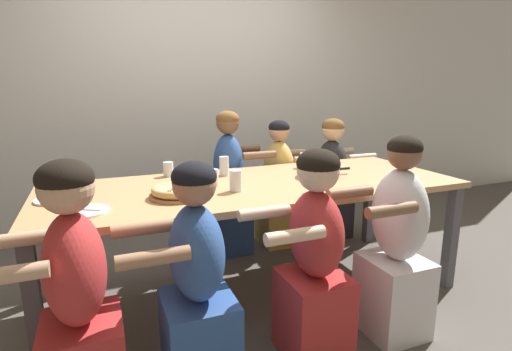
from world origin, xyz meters
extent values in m
plane|color=#514C47|center=(0.00, 0.00, 0.00)|extent=(18.00, 18.00, 0.00)
cube|color=silver|center=(0.00, 1.58, 1.60)|extent=(10.00, 0.06, 3.20)
cube|color=tan|center=(0.00, 0.00, 0.75)|extent=(2.67, 1.02, 0.04)
cube|color=#4C4C51|center=(-1.28, -0.45, 0.36)|extent=(0.07, 0.07, 0.73)
cube|color=#4C4C51|center=(1.28, -0.45, 0.36)|extent=(0.07, 0.07, 0.73)
cube|color=#4C4C51|center=(-1.28, 0.45, 0.36)|extent=(0.07, 0.07, 0.73)
cube|color=#4C4C51|center=(1.28, 0.45, 0.36)|extent=(0.07, 0.07, 0.73)
cylinder|color=#996B42|center=(-0.54, -0.14, 0.78)|extent=(0.32, 0.32, 0.02)
torus|color=tan|center=(-0.54, -0.14, 0.81)|extent=(0.30, 0.30, 0.04)
cylinder|color=#E5C675|center=(-0.54, -0.14, 0.81)|extent=(0.25, 0.25, 0.04)
cylinder|color=#C6422D|center=(-0.54, -0.20, 0.83)|extent=(0.02, 0.02, 0.01)
cylinder|color=#C6422D|center=(-0.54, -0.19, 0.83)|extent=(0.02, 0.02, 0.01)
cylinder|color=#C6422D|center=(-0.60, -0.21, 0.83)|extent=(0.02, 0.02, 0.01)
cylinder|color=#C6422D|center=(-0.57, -0.18, 0.83)|extent=(0.02, 0.02, 0.01)
cylinder|color=#C6422D|center=(-0.51, -0.16, 0.83)|extent=(0.02, 0.02, 0.01)
cylinder|color=black|center=(0.48, 0.01, 0.80)|extent=(0.27, 0.27, 0.05)
cylinder|color=black|center=(0.67, 0.01, 0.81)|extent=(0.12, 0.02, 0.02)
ellipsoid|color=#C17038|center=(0.48, 0.01, 0.85)|extent=(0.24, 0.24, 0.13)
cylinder|color=white|center=(-1.02, -0.25, 0.78)|extent=(0.22, 0.22, 0.01)
cube|color=#B7B7BC|center=(-1.02, -0.25, 0.78)|extent=(0.14, 0.09, 0.01)
cylinder|color=white|center=(-1.18, 0.04, 0.78)|extent=(0.24, 0.24, 0.01)
cube|color=#B7B7BC|center=(-1.18, 0.04, 0.78)|extent=(0.16, 0.07, 0.01)
cylinder|color=silver|center=(0.24, -0.35, 0.82)|extent=(0.08, 0.08, 0.10)
cylinder|color=#1EA8DB|center=(0.24, -0.35, 0.80)|extent=(0.07, 0.07, 0.07)
cylinder|color=black|center=(0.26, -0.35, 0.83)|extent=(0.01, 0.01, 0.12)
cylinder|color=silver|center=(-0.19, -0.14, 0.83)|extent=(0.07, 0.07, 0.13)
cylinder|color=silver|center=(-0.19, -0.14, 0.81)|extent=(0.07, 0.07, 0.07)
cylinder|color=silver|center=(-0.50, 0.41, 0.82)|extent=(0.07, 0.07, 0.10)
cylinder|color=black|center=(-0.50, 0.41, 0.80)|extent=(0.06, 0.06, 0.05)
cylinder|color=silver|center=(0.54, 0.33, 0.83)|extent=(0.07, 0.07, 0.11)
cylinder|color=silver|center=(0.54, 0.33, 0.80)|extent=(0.06, 0.06, 0.07)
cylinder|color=silver|center=(-0.28, 0.03, 0.82)|extent=(0.06, 0.06, 0.11)
cylinder|color=silver|center=(-0.13, 0.29, 0.84)|extent=(0.07, 0.07, 0.14)
cylinder|color=black|center=(-0.13, 0.29, 0.82)|extent=(0.06, 0.06, 0.10)
ellipsoid|color=#B22D2D|center=(-1.07, -0.73, 0.69)|extent=(0.24, 0.36, 0.47)
sphere|color=tan|center=(-1.07, -0.73, 1.02)|extent=(0.21, 0.21, 0.21)
ellipsoid|color=black|center=(-1.07, -0.73, 1.06)|extent=(0.21, 0.21, 0.15)
cylinder|color=tan|center=(-1.28, -0.90, 0.78)|extent=(0.28, 0.06, 0.06)
cylinder|color=tan|center=(-1.28, -0.56, 0.78)|extent=(0.28, 0.06, 0.06)
cube|color=#B22D2D|center=(0.03, -0.73, 0.23)|extent=(0.32, 0.34, 0.45)
ellipsoid|color=#B22D2D|center=(0.03, -0.73, 0.67)|extent=(0.24, 0.36, 0.44)
sphere|color=beige|center=(0.03, -0.73, 0.99)|extent=(0.21, 0.21, 0.21)
ellipsoid|color=black|center=(0.03, -0.73, 1.03)|extent=(0.21, 0.21, 0.14)
cylinder|color=beige|center=(-0.18, -0.90, 0.76)|extent=(0.28, 0.06, 0.06)
cylinder|color=beige|center=(-0.18, -0.56, 0.76)|extent=(0.28, 0.06, 0.06)
cube|color=#2D5193|center=(-0.58, -0.73, 0.23)|extent=(0.32, 0.34, 0.45)
ellipsoid|color=#2D5193|center=(-0.58, -0.73, 0.67)|extent=(0.24, 0.36, 0.44)
sphere|color=#9E7051|center=(-0.58, -0.73, 0.99)|extent=(0.19, 0.19, 0.19)
ellipsoid|color=black|center=(-0.58, -0.73, 1.02)|extent=(0.19, 0.19, 0.13)
cylinder|color=#9E7051|center=(-0.78, -0.90, 0.76)|extent=(0.28, 0.06, 0.06)
cylinder|color=#9E7051|center=(-0.78, -0.56, 0.76)|extent=(0.28, 0.06, 0.06)
cube|color=silver|center=(0.55, -0.73, 0.23)|extent=(0.32, 0.34, 0.45)
ellipsoid|color=silver|center=(0.55, -0.73, 0.71)|extent=(0.24, 0.36, 0.51)
sphere|color=brown|center=(0.55, -0.73, 1.05)|extent=(0.18, 0.18, 0.18)
ellipsoid|color=black|center=(0.55, -0.73, 1.08)|extent=(0.18, 0.18, 0.13)
cylinder|color=brown|center=(0.34, -0.90, 0.81)|extent=(0.28, 0.06, 0.06)
cylinder|color=brown|center=(0.34, -0.56, 0.81)|extent=(0.28, 0.06, 0.06)
cube|color=#232328|center=(1.05, 0.73, 0.23)|extent=(0.32, 0.34, 0.45)
ellipsoid|color=#232328|center=(1.05, 0.73, 0.68)|extent=(0.24, 0.36, 0.45)
sphere|color=beige|center=(1.05, 0.73, 1.00)|extent=(0.20, 0.20, 0.20)
ellipsoid|color=brown|center=(1.05, 0.73, 1.03)|extent=(0.20, 0.20, 0.14)
cylinder|color=beige|center=(1.25, 0.90, 0.76)|extent=(0.28, 0.06, 0.06)
cylinder|color=beige|center=(1.25, 0.56, 0.76)|extent=(0.28, 0.06, 0.06)
cube|color=gold|center=(0.51, 0.73, 0.23)|extent=(0.32, 0.34, 0.45)
ellipsoid|color=gold|center=(0.51, 0.73, 0.69)|extent=(0.24, 0.36, 0.48)
sphere|color=tan|center=(0.51, 0.73, 1.01)|extent=(0.18, 0.18, 0.18)
ellipsoid|color=black|center=(0.51, 0.73, 1.04)|extent=(0.18, 0.18, 0.12)
cylinder|color=tan|center=(0.71, 0.90, 0.78)|extent=(0.28, 0.06, 0.06)
cylinder|color=tan|center=(0.71, 0.56, 0.78)|extent=(0.28, 0.06, 0.06)
cube|color=#2D5193|center=(0.05, 0.73, 0.23)|extent=(0.32, 0.34, 0.45)
ellipsoid|color=#2D5193|center=(0.05, 0.73, 0.73)|extent=(0.24, 0.36, 0.56)
sphere|color=brown|center=(0.05, 0.73, 1.10)|extent=(0.19, 0.19, 0.19)
ellipsoid|color=brown|center=(0.05, 0.73, 1.13)|extent=(0.19, 0.19, 0.13)
cylinder|color=brown|center=(0.25, 0.90, 0.85)|extent=(0.28, 0.06, 0.06)
cylinder|color=brown|center=(0.25, 0.56, 0.85)|extent=(0.28, 0.06, 0.06)
camera|label=1|loc=(-0.95, -2.35, 1.40)|focal=28.00mm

